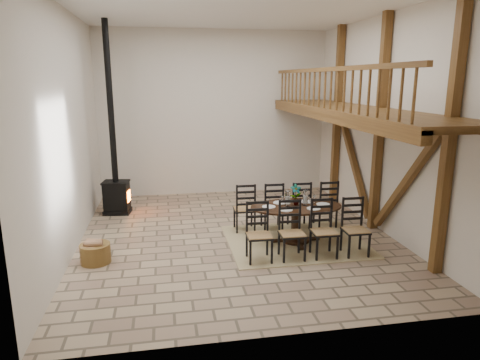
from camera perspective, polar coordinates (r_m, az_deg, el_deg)
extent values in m
plane|color=tan|center=(9.99, -0.48, -7.48)|extent=(8.00, 8.00, 0.00)
cube|color=beige|center=(13.33, -3.44, 8.81)|extent=(7.00, 0.02, 5.00)
cube|color=beige|center=(5.53, 6.48, 2.30)|extent=(7.00, 0.02, 5.00)
cube|color=beige|center=(9.46, -22.03, 6.00)|extent=(0.02, 8.00, 5.00)
cube|color=beige|center=(10.56, 18.71, 6.94)|extent=(0.02, 8.00, 5.00)
cube|color=white|center=(9.44, -0.55, 22.17)|extent=(7.00, 8.00, 0.02)
cube|color=brown|center=(8.40, 26.14, 4.79)|extent=(0.18, 0.18, 5.00)
cube|color=brown|center=(10.50, 18.13, 6.95)|extent=(0.18, 0.18, 5.00)
cube|color=brown|center=(12.75, 12.83, 8.29)|extent=(0.18, 0.18, 5.00)
cube|color=brown|center=(9.61, 21.13, -0.50)|extent=(0.14, 2.16, 2.54)
cube|color=brown|center=(11.76, 14.90, 2.36)|extent=(0.14, 2.16, 2.54)
cube|color=brown|center=(10.47, 18.25, 8.58)|extent=(0.20, 7.80, 0.20)
cube|color=brown|center=(10.17, 14.85, 8.96)|extent=(1.60, 7.80, 0.12)
cube|color=brown|center=(9.90, 11.10, 8.46)|extent=(0.18, 7.80, 0.22)
cube|color=brown|center=(9.87, 11.36, 14.25)|extent=(0.09, 7.60, 0.09)
cube|color=brown|center=(9.87, 11.25, 11.81)|extent=(0.06, 7.60, 0.86)
cube|color=tan|center=(9.74, 7.36, -8.09)|extent=(3.00, 2.50, 0.02)
ellipsoid|color=black|center=(9.48, 7.51, -3.53)|extent=(2.06, 1.28, 0.04)
cylinder|color=black|center=(9.61, 7.43, -5.92)|extent=(0.20, 0.20, 0.76)
cylinder|color=black|center=(9.73, 7.37, -7.87)|extent=(0.63, 0.63, 0.06)
cube|color=#B37E52|center=(8.51, 2.57, -7.42)|extent=(0.50, 0.48, 0.04)
cube|color=black|center=(8.62, 2.55, -9.15)|extent=(0.48, 0.48, 0.51)
cube|color=black|center=(8.61, 2.32, -4.97)|extent=(0.43, 0.05, 0.67)
cube|color=#B37E52|center=(8.66, 6.96, -7.13)|extent=(0.50, 0.48, 0.04)
cube|color=black|center=(8.77, 6.91, -8.83)|extent=(0.48, 0.48, 0.51)
cube|color=black|center=(8.75, 6.64, -4.72)|extent=(0.43, 0.05, 0.67)
cube|color=#B37E52|center=(8.86, 11.16, -6.82)|extent=(0.50, 0.48, 0.04)
cube|color=black|center=(8.96, 11.08, -8.48)|extent=(0.48, 0.48, 0.51)
cube|color=black|center=(8.95, 10.80, -4.47)|extent=(0.43, 0.05, 0.67)
cube|color=#B37E52|center=(9.11, 15.16, -6.49)|extent=(0.50, 0.48, 0.04)
cube|color=black|center=(9.20, 15.06, -8.11)|extent=(0.48, 0.48, 0.51)
cube|color=black|center=(9.19, 14.75, -4.20)|extent=(0.43, 0.05, 0.67)
cube|color=#B37E52|center=(10.18, 0.59, -3.90)|extent=(0.50, 0.48, 0.04)
cube|color=black|center=(10.26, 0.59, -5.37)|extent=(0.48, 0.48, 0.51)
cube|color=black|center=(9.89, 0.80, -2.51)|extent=(0.43, 0.05, 0.67)
cube|color=#B37E52|center=(10.30, 4.28, -3.72)|extent=(0.50, 0.48, 0.04)
cube|color=black|center=(10.39, 4.26, -5.18)|extent=(0.48, 0.48, 0.51)
cube|color=black|center=(10.02, 4.59, -2.34)|extent=(0.43, 0.05, 0.67)
cube|color=#B37E52|center=(10.47, 7.87, -3.53)|extent=(0.50, 0.48, 0.04)
cube|color=black|center=(10.55, 7.82, -4.97)|extent=(0.48, 0.48, 0.51)
cube|color=black|center=(10.19, 8.26, -2.17)|extent=(0.43, 0.05, 0.67)
cube|color=#B37E52|center=(10.68, 11.32, -3.33)|extent=(0.50, 0.48, 0.04)
cube|color=black|center=(10.76, 11.25, -4.74)|extent=(0.48, 0.48, 0.51)
cube|color=black|center=(10.40, 11.80, -2.00)|extent=(0.43, 0.05, 0.67)
cube|color=silver|center=(9.47, 7.51, -3.38)|extent=(1.58, 0.82, 0.01)
cube|color=white|center=(9.45, 7.53, -2.89)|extent=(1.01, 0.36, 0.18)
cylinder|color=white|center=(9.37, 6.36, -2.48)|extent=(0.12, 0.12, 0.34)
cylinder|color=white|center=(9.48, 8.71, -2.37)|extent=(0.12, 0.12, 0.34)
cylinder|color=white|center=(9.40, 6.35, -3.01)|extent=(0.06, 0.06, 0.16)
cylinder|color=white|center=(9.51, 8.69, -2.89)|extent=(0.06, 0.06, 0.16)
imported|color=#4C723F|center=(9.46, 7.46, -1.96)|extent=(0.25, 0.17, 0.47)
cube|color=black|center=(12.08, -15.99, -4.02)|extent=(0.75, 0.62, 0.11)
cube|color=black|center=(11.97, -16.12, -2.08)|extent=(0.69, 0.56, 0.74)
cube|color=#FF590C|center=(11.89, -14.59, -2.08)|extent=(0.06, 0.30, 0.30)
cube|color=black|center=(11.87, -16.24, -0.26)|extent=(0.74, 0.61, 0.04)
cylinder|color=black|center=(11.58, -16.92, 9.78)|extent=(0.16, 0.16, 4.11)
cylinder|color=brown|center=(9.03, -18.71, -9.25)|extent=(0.59, 0.59, 0.38)
cube|color=#9B7756|center=(8.94, -18.83, -7.84)|extent=(0.32, 0.32, 0.11)
cube|color=#9B7756|center=(9.00, -19.36, -9.36)|extent=(0.33, 0.34, 0.38)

